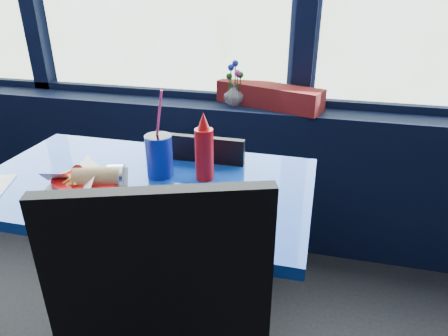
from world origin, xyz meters
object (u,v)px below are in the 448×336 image
Objects in this scene: flower_vase at (234,92)px; soda_cup at (159,155)px; near_table at (147,224)px; planter_box at (269,96)px; ketchup_bottle at (204,150)px; chair_near_back at (208,204)px; food_basket at (88,183)px.

soda_cup is (-0.10, -0.79, -0.04)m from flower_vase.
planter_box reaches higher than near_table.
planter_box is at bearing 71.27° from soda_cup.
soda_cup is (-0.17, -0.02, -0.03)m from ketchup_bottle.
near_table is 5.15× the size of flower_vase.
ketchup_bottle is at bearing 5.64° from soda_cup.
chair_near_back is 1.51× the size of planter_box.
food_basket is 0.41m from ketchup_bottle.
planter_box is 1.73× the size of soda_cup.
ketchup_bottle reaches higher than chair_near_back.
chair_near_back is (0.14, 0.33, -0.08)m from near_table.
chair_near_back is 2.60× the size of soda_cup.
flower_vase is 0.87× the size of food_basket.
near_table is 3.65× the size of soda_cup.
near_table is 0.92m from flower_vase.
soda_cup is at bearing 51.10° from food_basket.
chair_near_back is 0.65m from flower_vase.
chair_near_back is 0.45m from ketchup_bottle.
near_table is at bearing -90.77° from planter_box.
planter_box reaches higher than chair_near_back.
ketchup_bottle is 0.76× the size of soda_cup.
soda_cup reaches higher than near_table.
ketchup_bottle is 0.17m from soda_cup.
soda_cup reaches higher than ketchup_bottle.
food_basket is at bearing -106.34° from flower_vase.
flower_vase is (0.14, 0.85, 0.30)m from near_table.
soda_cup is at bearing 69.83° from chair_near_back.
soda_cup is at bearing -96.97° from flower_vase.
food_basket reaches higher than near_table.
ketchup_bottle is (0.07, -0.78, -0.01)m from flower_vase.
flower_vase is at bearing 83.03° from soda_cup.
flower_vase reaches higher than chair_near_back.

